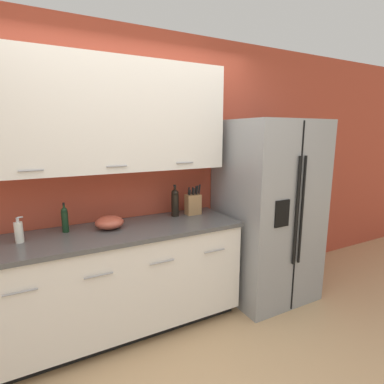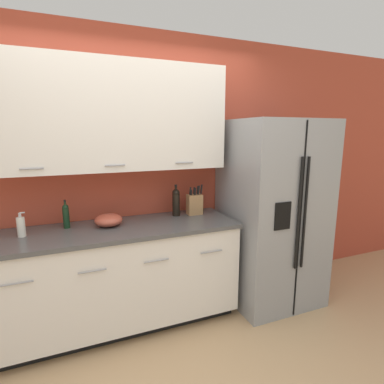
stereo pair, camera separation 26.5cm
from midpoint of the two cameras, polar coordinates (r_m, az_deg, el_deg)
The scene contains 8 objects.
wall_back at distance 2.78m, azimuth -9.37°, elevation 6.30°, with size 10.00×0.39×2.60m.
counter_unit at distance 2.75m, azimuth -10.74°, elevation -15.52°, with size 2.03×0.64×0.91m.
refrigerator at distance 3.13m, azimuth 17.30°, elevation -3.79°, with size 0.87×0.83×1.81m.
knife_block at distance 2.89m, azimuth 3.13°, elevation -2.29°, with size 0.16×0.09×0.29m.
wine_bottle at distance 2.84m, azimuth -0.39°, elevation -1.88°, with size 0.07×0.07×0.30m.
soap_dispenser at distance 2.56m, azimuth -27.27°, elevation -5.92°, with size 0.06×0.06×0.19m.
oil_bottle at distance 2.64m, azimuth -20.27°, elevation -4.27°, with size 0.05×0.05×0.24m.
mixing_bowl at distance 2.61m, azimuth -12.82°, elevation -5.26°, with size 0.23×0.23×0.10m.
Camera 2 is at (-0.57, -1.45, 1.69)m, focal length 28.00 mm.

